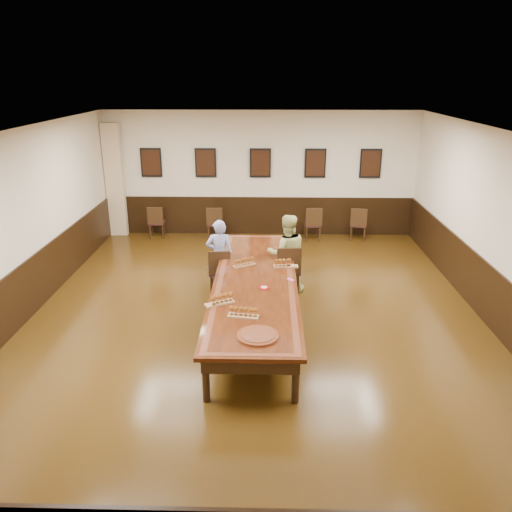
{
  "coord_description": "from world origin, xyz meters",
  "views": [
    {
      "loc": [
        0.2,
        -7.8,
        4.05
      ],
      "look_at": [
        0.0,
        0.5,
        1.0
      ],
      "focal_mm": 35.0,
      "sensor_mm": 36.0,
      "label": 1
    }
  ],
  "objects_px": {
    "spare_chair_c": "(313,223)",
    "carved_platter": "(258,336)",
    "person_woman": "(287,253)",
    "spare_chair_a": "(157,221)",
    "conference_table": "(255,287)",
    "spare_chair_d": "(359,223)",
    "person_man": "(220,255)",
    "chair_woman": "(287,269)",
    "chair_man": "(220,270)",
    "spare_chair_b": "(215,223)"
  },
  "relations": [
    {
      "from": "chair_woman",
      "to": "spare_chair_b",
      "type": "height_order",
      "value": "chair_woman"
    },
    {
      "from": "chair_woman",
      "to": "conference_table",
      "type": "xyz_separation_m",
      "value": [
        -0.59,
        -1.18,
        0.12
      ]
    },
    {
      "from": "carved_platter",
      "to": "spare_chair_b",
      "type": "bearing_deg",
      "value": 100.9
    },
    {
      "from": "spare_chair_c",
      "to": "person_woman",
      "type": "relative_size",
      "value": 0.57
    },
    {
      "from": "spare_chair_c",
      "to": "carved_platter",
      "type": "distance_m",
      "value": 6.57
    },
    {
      "from": "person_man",
      "to": "conference_table",
      "type": "xyz_separation_m",
      "value": [
        0.73,
        -1.29,
        -0.11
      ]
    },
    {
      "from": "spare_chair_a",
      "to": "chair_woman",
      "type": "bearing_deg",
      "value": 130.67
    },
    {
      "from": "spare_chair_c",
      "to": "conference_table",
      "type": "relative_size",
      "value": 0.18
    },
    {
      "from": "chair_woman",
      "to": "person_woman",
      "type": "height_order",
      "value": "person_woman"
    },
    {
      "from": "person_woman",
      "to": "carved_platter",
      "type": "height_order",
      "value": "person_woman"
    },
    {
      "from": "conference_table",
      "to": "person_man",
      "type": "bearing_deg",
      "value": 119.38
    },
    {
      "from": "person_man",
      "to": "spare_chair_c",
      "type": "bearing_deg",
      "value": -127.18
    },
    {
      "from": "spare_chair_a",
      "to": "person_woman",
      "type": "distance_m",
      "value": 4.68
    },
    {
      "from": "chair_woman",
      "to": "person_man",
      "type": "relative_size",
      "value": 0.69
    },
    {
      "from": "spare_chair_c",
      "to": "person_man",
      "type": "bearing_deg",
      "value": 53.57
    },
    {
      "from": "spare_chair_d",
      "to": "person_man",
      "type": "distance_m",
      "value": 4.61
    },
    {
      "from": "spare_chair_b",
      "to": "spare_chair_d",
      "type": "height_order",
      "value": "same"
    },
    {
      "from": "chair_man",
      "to": "conference_table",
      "type": "distance_m",
      "value": 1.41
    },
    {
      "from": "spare_chair_a",
      "to": "person_woman",
      "type": "xyz_separation_m",
      "value": [
        3.26,
        -3.33,
        0.35
      ]
    },
    {
      "from": "chair_woman",
      "to": "spare_chair_d",
      "type": "xyz_separation_m",
      "value": [
        1.95,
        3.35,
        -0.06
      ]
    },
    {
      "from": "chair_man",
      "to": "person_man",
      "type": "height_order",
      "value": "person_man"
    },
    {
      "from": "chair_woman",
      "to": "spare_chair_c",
      "type": "xyz_separation_m",
      "value": [
        0.76,
        3.3,
        -0.05
      ]
    },
    {
      "from": "spare_chair_d",
      "to": "carved_platter",
      "type": "distance_m",
      "value": 6.94
    },
    {
      "from": "chair_woman",
      "to": "spare_chair_d",
      "type": "height_order",
      "value": "chair_woman"
    },
    {
      "from": "chair_man",
      "to": "person_woman",
      "type": "height_order",
      "value": "person_woman"
    },
    {
      "from": "carved_platter",
      "to": "chair_man",
      "type": "bearing_deg",
      "value": 104.37
    },
    {
      "from": "spare_chair_a",
      "to": "spare_chair_d",
      "type": "xyz_separation_m",
      "value": [
        5.22,
        -0.09,
        0.01
      ]
    },
    {
      "from": "spare_chair_d",
      "to": "person_man",
      "type": "height_order",
      "value": "person_man"
    },
    {
      "from": "chair_man",
      "to": "spare_chair_b",
      "type": "relative_size",
      "value": 1.04
    },
    {
      "from": "chair_woman",
      "to": "carved_platter",
      "type": "distance_m",
      "value": 3.19
    },
    {
      "from": "chair_man",
      "to": "carved_platter",
      "type": "relative_size",
      "value": 1.35
    },
    {
      "from": "chair_woman",
      "to": "spare_chair_a",
      "type": "bearing_deg",
      "value": -52.65
    },
    {
      "from": "spare_chair_c",
      "to": "person_woman",
      "type": "xyz_separation_m",
      "value": [
        -0.78,
        -3.2,
        0.33
      ]
    },
    {
      "from": "spare_chair_d",
      "to": "spare_chair_a",
      "type": "bearing_deg",
      "value": 12.87
    },
    {
      "from": "spare_chair_a",
      "to": "conference_table",
      "type": "relative_size",
      "value": 0.17
    },
    {
      "from": "spare_chair_d",
      "to": "person_woman",
      "type": "bearing_deg",
      "value": 72.7
    },
    {
      "from": "spare_chair_a",
      "to": "carved_platter",
      "type": "bearing_deg",
      "value": 109.93
    },
    {
      "from": "chair_woman",
      "to": "spare_chair_d",
      "type": "relative_size",
      "value": 1.14
    },
    {
      "from": "chair_woman",
      "to": "spare_chair_a",
      "type": "height_order",
      "value": "chair_woman"
    },
    {
      "from": "person_man",
      "to": "conference_table",
      "type": "distance_m",
      "value": 1.49
    },
    {
      "from": "person_woman",
      "to": "conference_table",
      "type": "relative_size",
      "value": 0.31
    },
    {
      "from": "person_man",
      "to": "conference_table",
      "type": "bearing_deg",
      "value": 115.32
    },
    {
      "from": "person_woman",
      "to": "carved_platter",
      "type": "xyz_separation_m",
      "value": [
        -0.49,
        -3.24,
        -0.0
      ]
    },
    {
      "from": "spare_chair_c",
      "to": "person_man",
      "type": "distance_m",
      "value": 3.82
    },
    {
      "from": "spare_chair_b",
      "to": "person_man",
      "type": "xyz_separation_m",
      "value": [
        0.43,
        -3.22,
        0.28
      ]
    },
    {
      "from": "spare_chair_d",
      "to": "conference_table",
      "type": "height_order",
      "value": "spare_chair_d"
    },
    {
      "from": "spare_chair_b",
      "to": "conference_table",
      "type": "bearing_deg",
      "value": 100.49
    },
    {
      "from": "carved_platter",
      "to": "spare_chair_c",
      "type": "bearing_deg",
      "value": 78.86
    },
    {
      "from": "chair_man",
      "to": "conference_table",
      "type": "xyz_separation_m",
      "value": [
        0.72,
        -1.2,
        0.16
      ]
    },
    {
      "from": "person_man",
      "to": "chair_man",
      "type": "bearing_deg",
      "value": 90.0
    }
  ]
}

